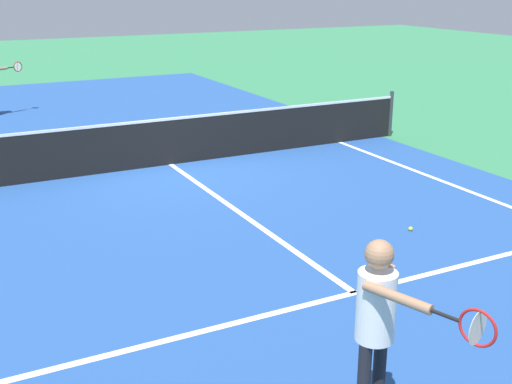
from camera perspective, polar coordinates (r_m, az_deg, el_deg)
name	(u,v)px	position (r m, az deg, el deg)	size (l,w,h in m)	color
ground_plane	(171,165)	(13.46, -7.39, 2.38)	(60.00, 60.00, 0.00)	#337F51
court_surface_inbounds	(171,164)	(13.46, -7.39, 2.38)	(10.62, 24.40, 0.00)	#234C93
line_service_near	(354,293)	(8.11, 8.52, -8.62)	(8.22, 0.10, 0.01)	white
line_center_service	(239,212)	(10.64, -1.46, -1.76)	(0.10, 6.40, 0.01)	white
net	(170,141)	(13.34, -7.48, 4.41)	(11.15, 0.09, 1.07)	#33383D
player_near	(378,316)	(5.42, 10.55, -10.48)	(0.45, 1.23, 1.70)	black
tennis_ball_mid_court	(411,229)	(10.14, 13.23, -3.12)	(0.07, 0.07, 0.07)	#CCE033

